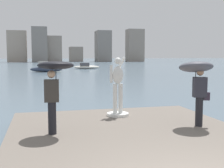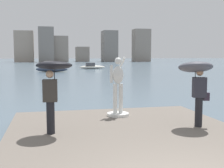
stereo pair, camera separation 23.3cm
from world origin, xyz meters
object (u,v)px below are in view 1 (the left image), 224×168
Objects in this scene: statue_white_figure at (118,91)px; onlooker_right at (197,75)px; boat_near at (49,67)px; boat_far at (45,68)px; boat_mid at (86,67)px; onlooker_left at (54,77)px.

statue_white_figure reaches higher than onlooker_right.
boat_near is (-1.22, 42.12, -0.82)m from statue_white_figure.
boat_far reaches higher than boat_near.
boat_near is (-3.13, 44.13, -1.49)m from onlooker_right.
statue_white_figure is at bearing 133.52° from onlooker_right.
onlooker_right is at bearing -94.72° from boat_mid.
statue_white_figure reaches higher than boat_far.
boat_near is at bearing 88.64° from onlooker_left.
boat_mid is at bearing 16.01° from boat_near.
statue_white_figure is 2.85m from onlooker_right.
statue_white_figure is 0.42× the size of boat_mid.
onlooker_right reaches higher than boat_mid.
onlooker_left is 0.40× the size of boat_mid.
onlooker_right is 0.43× the size of boat_near.
boat_near reaches higher than boat_mid.
boat_far is at bearing 93.00° from statue_white_figure.
onlooker_left is 0.40× the size of boat_far.
statue_white_figure is 1.04× the size of onlooker_left.
onlooker_left is 46.71m from boat_mid.
onlooker_left is 0.43× the size of boat_near.
boat_near is 7.21m from boat_mid.
statue_white_figure is 44.49m from boat_mid.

